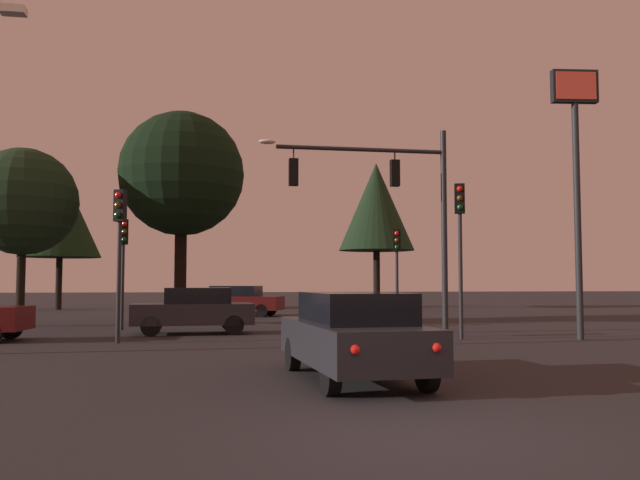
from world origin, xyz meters
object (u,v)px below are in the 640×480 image
traffic_light_corner_right (397,257)px  car_nearside_lane (353,334)px  tree_left_far (23,202)px  car_crossing_left (194,310)px  traffic_signal_mast_arm (393,195)px  tree_center_horizon (376,207)px  tree_behind_sign (61,214)px  car_far_lane (238,300)px  traffic_light_median (119,234)px  store_sign_illuminated (576,144)px  traffic_light_corner_left (123,251)px  tree_right_cluster (182,174)px  traffic_light_far_side (460,229)px

traffic_light_corner_right → car_nearside_lane: size_ratio=0.83×
tree_left_far → car_nearside_lane: bearing=-58.3°
car_crossing_left → tree_left_far: size_ratio=0.59×
traffic_signal_mast_arm → tree_left_far: tree_left_far is taller
car_nearside_lane → car_crossing_left: bearing=105.4°
tree_center_horizon → tree_behind_sign: bearing=176.0°
car_far_lane → tree_left_far: 11.54m
tree_behind_sign → tree_center_horizon: 20.12m
traffic_light_median → tree_center_horizon: tree_center_horizon is taller
car_nearside_lane → store_sign_illuminated: size_ratio=0.57×
traffic_light_corner_left → car_far_lane: (4.47, 9.21, -2.02)m
tree_center_horizon → traffic_light_corner_left: bearing=-128.2°
car_far_lane → tree_center_horizon: 13.77m
traffic_light_median → tree_right_cluster: tree_right_cluster is taller
traffic_light_corner_right → tree_left_far: tree_left_far is taller
traffic_light_median → store_sign_illuminated: size_ratio=0.53×
traffic_light_corner_left → traffic_light_far_side: traffic_light_far_side is taller
car_nearside_lane → tree_left_far: (-9.73, 15.76, 4.03)m
traffic_light_far_side → tree_left_far: size_ratio=0.67×
car_crossing_left → tree_center_horizon: (11.21, 19.63, 5.85)m
car_nearside_lane → store_sign_illuminated: bearing=39.2°
traffic_signal_mast_arm → traffic_light_far_side: size_ratio=1.48×
traffic_light_corner_left → traffic_light_median: bearing=-83.9°
store_sign_illuminated → tree_left_far: store_sign_illuminated is taller
traffic_light_median → car_crossing_left: size_ratio=1.06×
traffic_signal_mast_arm → tree_right_cluster: 9.75m
store_sign_illuminated → tree_right_cluster: (-12.07, 9.61, 0.32)m
car_far_lane → tree_left_far: (-8.63, -6.52, 4.03)m
traffic_light_median → car_far_lane: bearing=74.8°
car_crossing_left → car_far_lane: (1.90, 11.33, 0.00)m
traffic_signal_mast_arm → traffic_light_far_side: traffic_signal_mast_arm is taller
car_nearside_lane → tree_right_cluster: bearing=102.8°
traffic_light_median → traffic_light_far_side: (9.96, -0.34, 0.24)m
store_sign_illuminated → tree_behind_sign: tree_behind_sign is taller
traffic_signal_mast_arm → tree_center_horizon: tree_center_horizon is taller
traffic_light_far_side → car_crossing_left: (-7.94, 3.41, -2.50)m
tree_right_cluster → car_far_lane: bearing=66.0°
car_crossing_left → traffic_light_far_side: bearing=-23.3°
traffic_signal_mast_arm → tree_left_far: size_ratio=1.00×
car_nearside_lane → tree_center_horizon: 32.19m
traffic_light_median → traffic_signal_mast_arm: bearing=14.6°
traffic_light_corner_left → car_far_lane: bearing=64.1°
traffic_signal_mast_arm → traffic_light_median: 9.01m
car_nearside_lane → tree_behind_sign: size_ratio=0.53×
tree_left_far → store_sign_illuminated: bearing=-26.4°
tree_behind_sign → tree_left_far: size_ratio=1.26×
traffic_light_far_side → car_crossing_left: traffic_light_far_side is taller
store_sign_illuminated → tree_center_horizon: size_ratio=0.85×
traffic_light_corner_right → tree_left_far: bearing=173.5°
traffic_light_corner_left → traffic_signal_mast_arm: bearing=-17.9°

